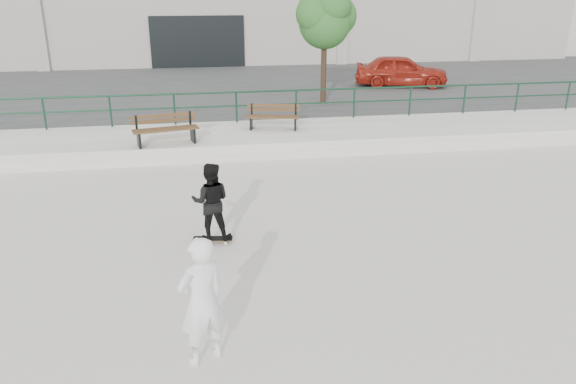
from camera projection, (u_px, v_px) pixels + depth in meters
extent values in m
plane|color=beige|center=(230.00, 318.00, 8.65)|extent=(120.00, 120.00, 0.00)
cube|color=beige|center=(208.00, 141.00, 17.34)|extent=(30.00, 3.00, 0.50)
cube|color=#3D3D3D|center=(202.00, 92.00, 25.18)|extent=(60.00, 14.00, 0.50)
cylinder|color=#163C27|center=(205.00, 93.00, 18.10)|extent=(28.00, 0.06, 0.06)
cylinder|color=#163C27|center=(206.00, 107.00, 18.25)|extent=(28.00, 0.05, 0.05)
cylinder|color=#163C27|center=(44.00, 114.00, 17.50)|extent=(0.06, 0.06, 1.00)
cylinder|color=#163C27|center=(111.00, 112.00, 17.81)|extent=(0.06, 0.06, 1.00)
cylinder|color=#163C27|center=(175.00, 109.00, 18.12)|extent=(0.06, 0.06, 1.00)
cylinder|color=#163C27|center=(236.00, 107.00, 18.43)|extent=(0.06, 0.06, 1.00)
cylinder|color=#163C27|center=(296.00, 105.00, 18.74)|extent=(0.06, 0.06, 1.00)
cylinder|color=#163C27|center=(354.00, 103.00, 19.05)|extent=(0.06, 0.06, 1.00)
cylinder|color=#163C27|center=(410.00, 101.00, 19.36)|extent=(0.06, 0.06, 1.00)
cylinder|color=#163C27|center=(464.00, 99.00, 19.67)|extent=(0.06, 0.06, 1.00)
cylinder|color=#163C27|center=(517.00, 98.00, 19.97)|extent=(0.06, 0.06, 1.00)
cylinder|color=#163C27|center=(568.00, 96.00, 20.28)|extent=(0.06, 0.06, 1.00)
cube|color=black|center=(198.00, 47.00, 30.20)|extent=(5.00, 0.15, 3.20)
cube|color=#B7B0A5|center=(37.00, 19.00, 28.39)|extent=(0.60, 0.25, 6.20)
cube|color=#B7B0A5|center=(343.00, 16.00, 30.87)|extent=(0.60, 0.25, 6.20)
cube|color=#B7B0A5|center=(479.00, 15.00, 32.11)|extent=(0.60, 0.25, 6.20)
cube|color=#4F2C1B|center=(167.00, 131.00, 15.76)|extent=(1.83, 0.50, 0.04)
cube|color=#4F2C1B|center=(166.00, 129.00, 15.92)|extent=(1.83, 0.50, 0.04)
cube|color=#4F2C1B|center=(165.00, 128.00, 16.08)|extent=(1.83, 0.50, 0.04)
cube|color=#4F2C1B|center=(164.00, 121.00, 16.09)|extent=(1.81, 0.42, 0.10)
cube|color=#4F2C1B|center=(163.00, 116.00, 16.04)|extent=(1.81, 0.42, 0.10)
cube|color=black|center=(139.00, 140.00, 15.74)|extent=(0.17, 0.51, 0.43)
cube|color=black|center=(136.00, 123.00, 15.82)|extent=(0.07, 0.06, 0.43)
cube|color=black|center=(193.00, 134.00, 16.27)|extent=(0.17, 0.51, 0.43)
cube|color=black|center=(190.00, 118.00, 16.35)|extent=(0.07, 0.06, 0.43)
cube|color=#4F2C1B|center=(273.00, 118.00, 17.43)|extent=(1.66, 0.46, 0.04)
cube|color=#4F2C1B|center=(273.00, 117.00, 17.59)|extent=(1.66, 0.46, 0.04)
cube|color=#4F2C1B|center=(274.00, 116.00, 17.75)|extent=(1.66, 0.46, 0.04)
cube|color=#4F2C1B|center=(274.00, 110.00, 17.75)|extent=(1.64, 0.38, 0.09)
cube|color=#4F2C1B|center=(274.00, 105.00, 17.71)|extent=(1.64, 0.38, 0.09)
cube|color=black|center=(251.00, 123.00, 17.69)|extent=(0.15, 0.47, 0.39)
cube|color=black|center=(252.00, 109.00, 17.78)|extent=(0.06, 0.06, 0.39)
cube|color=black|center=(295.00, 123.00, 17.63)|extent=(0.15, 0.47, 0.39)
cube|color=black|center=(296.00, 110.00, 17.73)|extent=(0.06, 0.06, 0.39)
cylinder|color=#3F2F1F|center=(324.00, 69.00, 21.15)|extent=(0.21, 0.21, 2.54)
sphere|color=#245921|center=(325.00, 23.00, 20.55)|extent=(1.91, 1.91, 1.91)
sphere|color=#245921|center=(337.00, 16.00, 20.86)|extent=(1.48, 1.48, 1.48)
sphere|color=#245921|center=(315.00, 14.00, 20.18)|extent=(1.38, 1.38, 1.38)
sphere|color=#245921|center=(334.00, 5.00, 19.97)|extent=(1.27, 1.27, 1.27)
sphere|color=#245921|center=(314.00, 7.00, 20.71)|extent=(1.17, 1.17, 1.17)
imported|color=#9E2013|center=(401.00, 71.00, 24.81)|extent=(4.31, 2.55, 1.38)
cube|color=black|center=(213.00, 238.00, 11.14)|extent=(0.80, 0.31, 0.02)
cube|color=brown|center=(213.00, 239.00, 11.15)|extent=(0.80, 0.31, 0.01)
cube|color=#A4A5A9|center=(200.00, 240.00, 11.15)|extent=(0.08, 0.17, 0.03)
cube|color=#A4A5A9|center=(226.00, 240.00, 11.16)|extent=(0.08, 0.17, 0.03)
cylinder|color=white|center=(199.00, 243.00, 11.07)|extent=(0.06, 0.03, 0.06)
cylinder|color=white|center=(200.00, 239.00, 11.25)|extent=(0.06, 0.03, 0.06)
cylinder|color=white|center=(226.00, 243.00, 11.08)|extent=(0.06, 0.03, 0.06)
cylinder|color=white|center=(226.00, 239.00, 11.26)|extent=(0.06, 0.03, 0.06)
imported|color=black|center=(211.00, 201.00, 10.87)|extent=(0.83, 0.68, 1.56)
imported|color=white|center=(202.00, 301.00, 7.38)|extent=(0.80, 0.70, 1.85)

